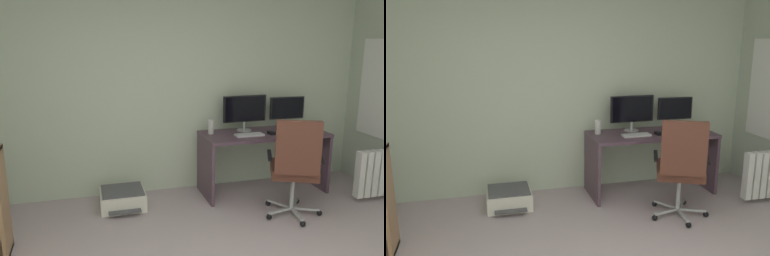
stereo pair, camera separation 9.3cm
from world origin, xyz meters
The scene contains 9 objects.
wall_back centered at (0.00, 2.77, 1.26)m, with size 5.19×0.10×2.53m, color beige.
desk centered at (1.18, 2.35, 0.56)m, with size 1.53×0.63×0.76m.
monitor_main centered at (0.98, 2.50, 1.02)m, with size 0.56×0.18×0.44m.
monitor_secondary centered at (1.56, 2.50, 0.99)m, with size 0.45×0.18×0.40m.
keyboard centered at (0.95, 2.25, 0.77)m, with size 0.34×0.13×0.02m, color silver.
computer_mouse centered at (1.23, 2.24, 0.77)m, with size 0.06×0.10×0.03m, color black.
desktop_speaker centered at (0.53, 2.46, 0.84)m, with size 0.07×0.07×0.17m, color silver.
office_chair centered at (1.16, 1.56, 0.61)m, with size 0.65×0.70×1.11m.
printer centered at (-0.56, 2.31, 0.11)m, with size 0.50×0.52×0.22m.
Camera 1 is at (-0.88, -1.88, 1.91)m, focal length 36.57 mm.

